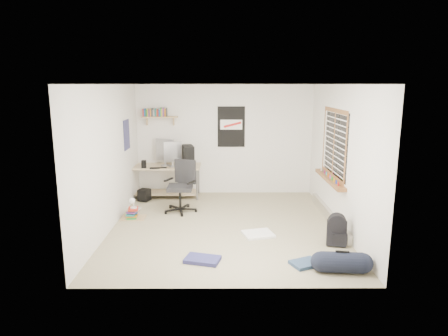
{
  "coord_description": "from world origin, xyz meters",
  "views": [
    {
      "loc": [
        -0.05,
        -6.82,
        2.5
      ],
      "look_at": [
        -0.02,
        0.28,
        1.01
      ],
      "focal_mm": 32.0,
      "sensor_mm": 36.0,
      "label": 1
    }
  ],
  "objects_px": {
    "desk": "(166,181)",
    "office_chair": "(180,188)",
    "book_stack": "(133,211)",
    "duffel_bag": "(342,263)",
    "backpack": "(336,233)"
  },
  "relations": [
    {
      "from": "backpack",
      "to": "desk",
      "type": "bearing_deg",
      "value": 151.01
    },
    {
      "from": "desk",
      "to": "backpack",
      "type": "xyz_separation_m",
      "value": [
        3.08,
        -2.79,
        -0.16
      ]
    },
    {
      "from": "duffel_bag",
      "to": "office_chair",
      "type": "bearing_deg",
      "value": 137.83
    },
    {
      "from": "desk",
      "to": "office_chair",
      "type": "relative_size",
      "value": 1.51
    },
    {
      "from": "office_chair",
      "to": "duffel_bag",
      "type": "bearing_deg",
      "value": -22.25
    },
    {
      "from": "desk",
      "to": "duffel_bag",
      "type": "distance_m",
      "value": 4.72
    },
    {
      "from": "duffel_bag",
      "to": "book_stack",
      "type": "bearing_deg",
      "value": 150.89
    },
    {
      "from": "desk",
      "to": "book_stack",
      "type": "xyz_separation_m",
      "value": [
        -0.42,
        -1.49,
        -0.22
      ]
    },
    {
      "from": "duffel_bag",
      "to": "book_stack",
      "type": "xyz_separation_m",
      "value": [
        -3.31,
        2.24,
        0.01
      ]
    },
    {
      "from": "duffel_bag",
      "to": "book_stack",
      "type": "relative_size",
      "value": 1.22
    },
    {
      "from": "office_chair",
      "to": "desk",
      "type": "bearing_deg",
      "value": 136.72
    },
    {
      "from": "office_chair",
      "to": "duffel_bag",
      "type": "height_order",
      "value": "office_chair"
    },
    {
      "from": "book_stack",
      "to": "duffel_bag",
      "type": "bearing_deg",
      "value": -34.07
    },
    {
      "from": "office_chair",
      "to": "duffel_bag",
      "type": "xyz_separation_m",
      "value": [
        2.45,
        -2.64,
        -0.35
      ]
    },
    {
      "from": "office_chair",
      "to": "book_stack",
      "type": "xyz_separation_m",
      "value": [
        -0.86,
        -0.4,
        -0.34
      ]
    }
  ]
}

